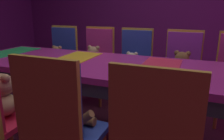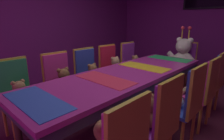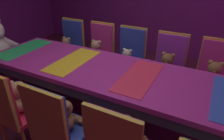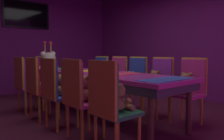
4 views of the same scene
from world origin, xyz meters
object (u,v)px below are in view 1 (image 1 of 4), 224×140
at_px(teddy_left_1, 160,126).
at_px(teddy_right_2, 131,64).
at_px(teddy_right_1, 181,67).
at_px(chair_right_4, 63,53).
at_px(banquet_table, 111,73).
at_px(chair_right_1, 182,64).
at_px(chair_left_2, 57,121).
at_px(chair_right_2, 135,60).
at_px(chair_right_3, 98,56).
at_px(teddy_left_2, 71,113).
at_px(teddy_left_3, 5,97).
at_px(teddy_right_4, 57,57).
at_px(teddy_right_3, 93,59).

relative_size(teddy_left_1, teddy_right_2, 1.28).
distance_m(teddy_right_1, chair_right_4, 1.66).
xyz_separation_m(banquet_table, chair_right_1, (0.82, -0.55, -0.06)).
distance_m(chair_left_2, chair_right_2, 1.69).
bearing_deg(banquet_table, teddy_left_1, -139.81).
bearing_deg(chair_right_3, teddy_left_2, 20.01).
bearing_deg(teddy_left_1, teddy_left_3, 91.43).
bearing_deg(banquet_table, teddy_right_1, -39.11).
bearing_deg(teddy_right_1, chair_left_2, -19.53).
bearing_deg(chair_right_1, teddy_right_4, -85.19).
xyz_separation_m(teddy_left_3, teddy_right_1, (1.38, -1.10, -0.00)).
relative_size(chair_left_2, teddy_left_3, 2.85).
bearing_deg(teddy_left_1, chair_right_3, 36.27).
xyz_separation_m(chair_right_1, teddy_right_2, (-0.12, 0.58, -0.03)).
bearing_deg(teddy_right_3, teddy_left_2, 21.89).
height_order(chair_right_3, teddy_right_4, chair_right_3).
xyz_separation_m(teddy_right_1, teddy_right_4, (0.01, 1.66, -0.02)).
bearing_deg(chair_right_4, chair_right_2, 90.98).
bearing_deg(chair_right_2, chair_right_4, -89.02).
relative_size(teddy_left_3, chair_right_1, 0.35).
height_order(teddy_left_1, chair_right_3, chair_right_3).
bearing_deg(chair_right_3, chair_left_2, 18.43).
bearing_deg(chair_right_1, teddy_left_1, 0.59).
xyz_separation_m(teddy_left_2, chair_right_3, (1.55, 0.57, 0.01)).
distance_m(chair_right_3, teddy_right_3, 0.15).
relative_size(chair_right_2, chair_right_3, 1.00).
height_order(chair_right_2, teddy_right_2, chair_right_2).
xyz_separation_m(teddy_left_2, teddy_right_4, (1.38, 1.12, -0.01)).
bearing_deg(teddy_left_1, banquet_table, 40.19).
xyz_separation_m(chair_right_2, teddy_right_3, (-0.13, 0.53, -0.01)).
xyz_separation_m(banquet_table, teddy_right_2, (0.70, 0.03, -0.09)).
relative_size(banquet_table, chair_right_2, 3.02).
bearing_deg(teddy_left_2, chair_right_3, 20.01).
distance_m(teddy_right_2, chair_right_3, 0.55).
height_order(chair_right_2, teddy_right_3, chair_right_2).
relative_size(teddy_left_1, chair_left_2, 0.36).
xyz_separation_m(chair_left_2, chair_right_3, (1.70, 0.57, 0.00)).
bearing_deg(chair_right_1, chair_left_2, -17.93).
relative_size(chair_right_2, teddy_right_2, 3.60).
height_order(chair_right_1, chair_right_4, same).
distance_m(chair_left_2, teddy_right_3, 1.65).
bearing_deg(teddy_left_1, chair_right_1, 0.59).
bearing_deg(chair_left_2, chair_right_1, -17.93).
relative_size(teddy_left_2, teddy_right_1, 0.93).
bearing_deg(banquet_table, chair_right_2, 1.87).
height_order(chair_left_2, chair_right_1, same).
height_order(chair_left_2, chair_right_2, same).
height_order(teddy_left_3, teddy_right_4, teddy_left_3).
relative_size(teddy_right_1, teddy_right_3, 1.05).
bearing_deg(teddy_left_2, teddy_right_4, 39.03).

